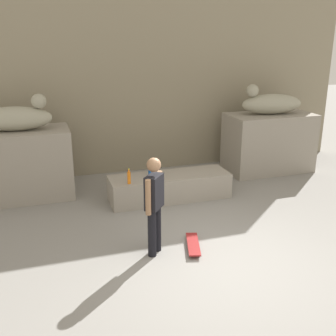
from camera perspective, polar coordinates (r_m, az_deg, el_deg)
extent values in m
plane|color=gray|center=(6.77, 8.05, -13.07)|extent=(40.00, 40.00, 0.00)
cube|color=gray|center=(10.89, -3.99, 12.98)|extent=(11.47, 0.60, 5.02)
cube|color=gray|center=(9.53, -20.19, 0.43)|extent=(2.25, 1.18, 1.54)
cube|color=gray|center=(11.14, 13.94, 3.49)|extent=(2.25, 1.18, 1.54)
ellipsoid|color=#A09D87|center=(9.29, -20.88, 6.49)|extent=(1.65, 0.71, 0.52)
sphere|color=#A09D87|center=(9.17, -17.70, 8.94)|extent=(0.32, 0.32, 0.32)
ellipsoid|color=#A09D87|center=(10.94, 14.35, 8.71)|extent=(1.66, 0.77, 0.52)
sphere|color=#A09D87|center=(10.67, 11.77, 10.60)|extent=(0.32, 0.32, 0.32)
cube|color=gray|center=(9.04, 0.22, -2.64)|extent=(2.67, 0.83, 0.56)
cylinder|color=black|center=(6.71, -2.26, -9.15)|extent=(0.14, 0.14, 0.82)
cylinder|color=black|center=(6.88, -1.56, -8.44)|extent=(0.14, 0.14, 0.82)
cube|color=black|center=(6.51, -1.97, -3.37)|extent=(0.39, 0.40, 0.56)
sphere|color=#8C6647|center=(6.36, -2.01, 0.45)|extent=(0.23, 0.23, 0.23)
cylinder|color=#8C6647|center=(6.33, -2.80, -4.15)|extent=(0.09, 0.09, 0.58)
cylinder|color=#8C6647|center=(6.71, -1.17, -2.80)|extent=(0.09, 0.09, 0.58)
cube|color=maroon|center=(7.12, 3.55, -10.61)|extent=(0.42, 0.82, 0.02)
cylinder|color=white|center=(7.39, 2.80, -9.77)|extent=(0.04, 0.06, 0.06)
cylinder|color=white|center=(7.40, 3.90, -9.75)|extent=(0.04, 0.06, 0.06)
cylinder|color=white|center=(6.87, 3.17, -12.12)|extent=(0.04, 0.06, 0.06)
cylinder|color=white|center=(6.88, 4.36, -12.08)|extent=(0.04, 0.06, 0.06)
cylinder|color=#194C99|center=(8.85, -2.58, -0.46)|extent=(0.07, 0.07, 0.22)
cylinder|color=#194C99|center=(8.81, -2.59, 0.39)|extent=(0.03, 0.03, 0.06)
cylinder|color=yellow|center=(8.80, -2.60, 0.61)|extent=(0.04, 0.04, 0.01)
cylinder|color=red|center=(9.00, -2.11, -0.25)|extent=(0.07, 0.07, 0.19)
cylinder|color=red|center=(8.96, -2.11, 0.49)|extent=(0.03, 0.03, 0.06)
cylinder|color=yellow|center=(8.95, -2.12, 0.71)|extent=(0.04, 0.04, 0.01)
cylinder|color=orange|center=(8.42, -5.50, -1.38)|extent=(0.07, 0.07, 0.25)
cylinder|color=orange|center=(8.37, -5.53, -0.37)|extent=(0.03, 0.03, 0.06)
cylinder|color=yellow|center=(8.36, -5.54, -0.14)|extent=(0.04, 0.04, 0.01)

